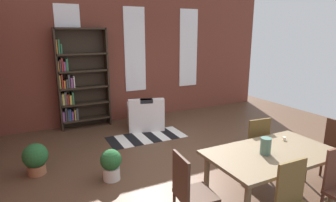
# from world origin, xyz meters

# --- Properties ---
(ground_plane) EXTENTS (9.01, 9.01, 0.00)m
(ground_plane) POSITION_xyz_m (0.00, 0.00, 0.00)
(ground_plane) COLOR brown
(back_wall_brick) EXTENTS (7.71, 0.12, 3.20)m
(back_wall_brick) POSITION_xyz_m (0.00, 3.53, 1.60)
(back_wall_brick) COLOR brown
(back_wall_brick) RESTS_ON ground
(window_pane_0) EXTENTS (0.55, 0.02, 2.08)m
(window_pane_0) POSITION_xyz_m (-1.57, 3.46, 1.76)
(window_pane_0) COLOR white
(window_pane_1) EXTENTS (0.55, 0.02, 2.08)m
(window_pane_1) POSITION_xyz_m (0.00, 3.46, 1.76)
(window_pane_1) COLOR white
(window_pane_2) EXTENTS (0.55, 0.02, 2.08)m
(window_pane_2) POSITION_xyz_m (1.57, 3.46, 1.76)
(window_pane_2) COLOR white
(dining_table) EXTENTS (1.65, 0.94, 0.74)m
(dining_table) POSITION_xyz_m (0.16, -0.99, 0.65)
(dining_table) COLOR brown
(dining_table) RESTS_ON ground
(vase_on_table) EXTENTS (0.13, 0.13, 0.21)m
(vase_on_table) POSITION_xyz_m (0.03, -0.99, 0.84)
(vase_on_table) COLOR #4C7266
(vase_on_table) RESTS_ON dining_table
(tealight_candle_0) EXTENTS (0.04, 0.04, 0.05)m
(tealight_candle_0) POSITION_xyz_m (0.61, -0.78, 0.76)
(tealight_candle_0) COLOR silver
(tealight_candle_0) RESTS_ON dining_table
(dining_chair_head_left) EXTENTS (0.43, 0.43, 0.95)m
(dining_chair_head_left) POSITION_xyz_m (-1.04, -0.98, 0.51)
(dining_chair_head_left) COLOR #442E23
(dining_chair_head_left) RESTS_ON ground
(dining_chair_far_right) EXTENTS (0.44, 0.44, 0.95)m
(dining_chair_far_right) POSITION_xyz_m (0.53, -0.29, 0.51)
(dining_chair_far_right) COLOR brown
(dining_chair_far_right) RESTS_ON ground
(dining_chair_head_right) EXTENTS (0.40, 0.40, 0.95)m
(dining_chair_head_right) POSITION_xyz_m (1.36, -0.99, 0.51)
(dining_chair_head_right) COLOR #3A1F14
(dining_chair_head_right) RESTS_ON ground
(bookshelf_tall) EXTENTS (1.15, 0.29, 2.30)m
(bookshelf_tall) POSITION_xyz_m (-1.44, 3.29, 1.11)
(bookshelf_tall) COLOR #2D2319
(bookshelf_tall) RESTS_ON ground
(armchair_white) EXTENTS (0.99, 0.99, 0.75)m
(armchair_white) POSITION_xyz_m (-0.11, 2.57, 0.28)
(armchair_white) COLOR silver
(armchair_white) RESTS_ON ground
(potted_plant_by_shelf) EXTENTS (0.34, 0.34, 0.47)m
(potted_plant_by_shelf) POSITION_xyz_m (1.62, 0.62, 0.26)
(potted_plant_by_shelf) COLOR #9E6042
(potted_plant_by_shelf) RESTS_ON ground
(potted_plant_corner) EXTENTS (0.39, 0.39, 0.51)m
(potted_plant_corner) POSITION_xyz_m (-2.51, 1.26, 0.27)
(potted_plant_corner) COLOR #9E6042
(potted_plant_corner) RESTS_ON ground
(potted_plant_window) EXTENTS (0.32, 0.32, 0.49)m
(potted_plant_window) POSITION_xyz_m (-1.49, 0.56, 0.26)
(potted_plant_window) COLOR silver
(potted_plant_window) RESTS_ON ground
(striped_rug) EXTENTS (1.65, 0.75, 0.01)m
(striped_rug) POSITION_xyz_m (-0.34, 1.96, 0.00)
(striped_rug) COLOR black
(striped_rug) RESTS_ON ground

